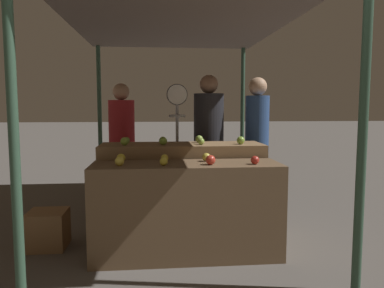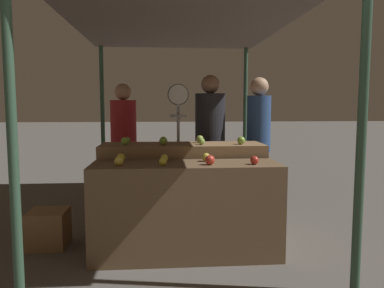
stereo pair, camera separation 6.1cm
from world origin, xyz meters
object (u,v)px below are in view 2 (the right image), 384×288
produce_scale (178,123)px  person_customer_right (258,134)px  person_vendor_at_scale (210,135)px  wooden_crate_side (48,229)px  person_customer_left (124,137)px

produce_scale → person_customer_right: bearing=8.7°
produce_scale → person_vendor_at_scale: (0.42, 0.25, -0.16)m
person_vendor_at_scale → person_customer_right: 0.62m
person_vendor_at_scale → wooden_crate_side: (-1.77, -1.04, -0.86)m
person_customer_right → person_vendor_at_scale: bearing=-13.8°
person_customer_left → wooden_crate_side: size_ratio=4.63×
person_vendor_at_scale → person_customer_left: (-1.15, 0.37, -0.05)m
produce_scale → person_customer_right: (1.04, 0.16, -0.15)m
produce_scale → person_vendor_at_scale: size_ratio=0.93×
person_customer_right → wooden_crate_side: bearing=16.2°
person_customer_right → produce_scale: bearing=3.1°
produce_scale → wooden_crate_side: size_ratio=4.53×
produce_scale → person_vendor_at_scale: person_vendor_at_scale is taller
person_vendor_at_scale → person_customer_left: person_vendor_at_scale is taller
person_vendor_at_scale → wooden_crate_side: person_vendor_at_scale is taller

